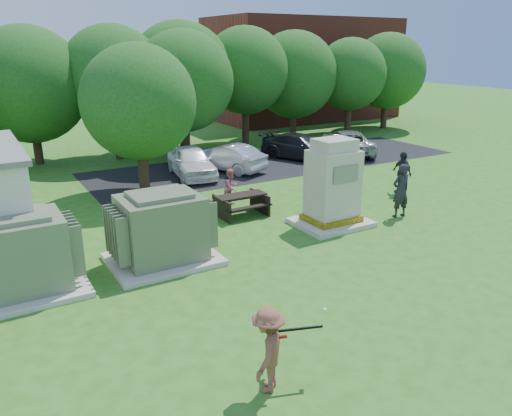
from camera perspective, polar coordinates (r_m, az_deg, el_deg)
ground at (r=12.42m, az=9.56°, el=-10.72°), size 120.00×120.00×0.00m
brick_building at (r=43.33m, az=5.31°, el=15.52°), size 15.00×8.00×8.00m
parking_strip at (r=26.60m, az=2.64°, el=5.24°), size 20.00×6.00×0.01m
transformer_left at (r=13.67m, az=-25.48°, el=-5.07°), size 3.00×2.40×2.07m
transformer_right at (r=14.33m, az=-10.73°, el=-2.49°), size 3.00×2.40×2.07m
generator_cabinet at (r=17.12m, az=8.73°, el=2.25°), size 2.46×2.02×3.00m
picnic_table at (r=18.14m, az=-1.72°, el=0.65°), size 1.84×1.38×0.79m
batter at (r=9.17m, az=1.39°, el=-15.92°), size 1.18×1.16×1.63m
person_by_generator at (r=18.57m, az=16.21°, el=1.92°), size 0.75×0.52×1.97m
person_at_picnic at (r=19.21m, az=-2.87°, el=2.38°), size 0.89×0.83×1.46m
person_walking_right at (r=21.67m, az=16.33°, el=3.92°), size 0.52×1.07×1.77m
car_white at (r=23.76m, az=-7.40°, el=5.29°), size 2.31×4.39×1.42m
car_silver_a at (r=24.69m, az=-3.29°, el=5.78°), size 2.86×4.24×1.32m
car_dark at (r=27.30m, az=5.28°, el=6.96°), size 3.64×5.03×1.35m
car_silver_b at (r=29.04m, az=10.33°, el=7.42°), size 4.09×5.36×1.35m
batting_equipment at (r=9.27m, az=5.09°, el=-13.41°), size 1.14×0.33×0.31m
tree_row at (r=28.22m, az=-12.33°, el=14.13°), size 41.30×13.30×7.30m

